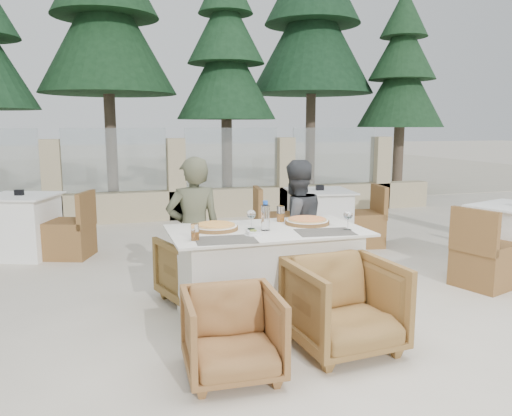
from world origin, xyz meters
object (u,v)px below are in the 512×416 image
object	(u,v)px
wine_glass_corner	(348,219)
bg_table_b	(319,219)
pizza_right	(307,221)
beer_glass_left	(195,232)
armchair_far_right	(270,259)
olive_dish	(253,232)
beer_glass_right	(281,214)
armchair_near_left	(232,334)
wine_glass_centre	(251,218)
diner_left	(194,232)
diner_right	(295,228)
water_bottle	(265,216)
armchair_near_right	(344,305)
pizza_left	(216,227)
bg_table_a	(22,226)
dining_table	(267,274)
armchair_far_left	(200,269)

from	to	relation	value
wine_glass_corner	bg_table_b	distance (m)	2.59
pizza_right	beer_glass_left	distance (m)	1.10
armchair_far_right	beer_glass_left	bearing A→B (deg)	56.31
armchair_far_right	olive_dish	bearing A→B (deg)	74.22
pizza_right	olive_dish	world-z (taller)	pizza_right
beer_glass_right	bg_table_b	bearing A→B (deg)	56.66
beer_glass_left	armchair_far_right	world-z (taller)	beer_glass_left
olive_dish	armchair_far_right	xyz separation A→B (m)	(0.45, 0.89, -0.49)
olive_dish	armchair_near_left	world-z (taller)	olive_dish
pizza_right	wine_glass_centre	xyz separation A→B (m)	(-0.53, -0.07, 0.07)
olive_dish	diner_left	bearing A→B (deg)	117.30
olive_dish	diner_right	distance (m)	0.97
armchair_far_right	armchair_near_left	distance (m)	1.78
water_bottle	olive_dish	world-z (taller)	water_bottle
armchair_far_right	armchair_near_right	distance (m)	1.44
water_bottle	diner_left	xyz separation A→B (m)	(-0.50, 0.53, -0.22)
pizza_left	beer_glass_right	bearing A→B (deg)	15.62
wine_glass_corner	beer_glass_left	distance (m)	1.26
wine_glass_centre	armchair_far_right	bearing A→B (deg)	59.42
pizza_left	bg_table_a	size ratio (longest dim) A/B	0.23
dining_table	armchair_near_left	size ratio (longest dim) A/B	2.56
armchair_near_right	beer_glass_right	bearing A→B (deg)	92.37
water_bottle	diner_right	world-z (taller)	diner_right
armchair_far_right	diner_right	bearing A→B (deg)	148.12
olive_dish	armchair_far_left	world-z (taller)	olive_dish
bg_table_b	dining_table	bearing A→B (deg)	-115.15
olive_dish	armchair_far_right	size ratio (longest dim) A/B	0.16
armchair_near_right	diner_left	xyz separation A→B (m)	(-0.87, 1.22, 0.34)
water_bottle	bg_table_b	bearing A→B (deg)	55.96
beer_glass_right	diner_right	world-z (taller)	diner_right
pizza_right	wine_glass_centre	size ratio (longest dim) A/B	2.10
diner_left	beer_glass_right	bearing A→B (deg)	163.53
pizza_left	diner_right	distance (m)	0.98
dining_table	armchair_near_left	bearing A→B (deg)	-120.91
armchair_far_left	water_bottle	bearing A→B (deg)	107.70
wine_glass_centre	diner_right	world-z (taller)	diner_right
water_bottle	olive_dish	distance (m)	0.23
wine_glass_centre	armchair_far_left	size ratio (longest dim) A/B	0.27
diner_right	bg_table_b	size ratio (longest dim) A/B	0.79
dining_table	armchair_far_right	xyz separation A→B (m)	(0.27, 0.71, -0.08)
pizza_left	diner_left	bearing A→B (deg)	106.00
dining_table	beer_glass_right	bearing A→B (deg)	51.30
water_bottle	armchair_near_left	xyz separation A→B (m)	(-0.50, -0.84, -0.61)
beer_glass_left	armchair_near_left	xyz separation A→B (m)	(0.11, -0.66, -0.55)
armchair_far_right	bg_table_b	distance (m)	1.88
armchair_near_left	bg_table_a	size ratio (longest dim) A/B	0.38
armchair_near_right	wine_glass_corner	bearing A→B (deg)	56.57
diner_left	bg_table_b	bearing A→B (deg)	-140.39
wine_glass_corner	diner_left	size ratio (longest dim) A/B	0.14
armchair_far_left	diner_left	xyz separation A→B (m)	(-0.06, -0.08, 0.37)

